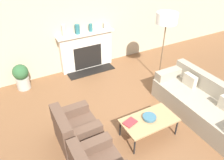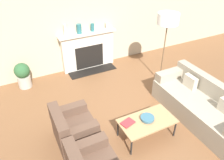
{
  "view_description": "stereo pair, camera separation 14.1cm",
  "coord_description": "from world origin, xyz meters",
  "views": [
    {
      "loc": [
        -2.05,
        -2.42,
        3.3
      ],
      "look_at": [
        0.03,
        1.4,
        0.45
      ],
      "focal_mm": 35.0,
      "sensor_mm": 36.0,
      "label": 1
    },
    {
      "loc": [
        -1.93,
        -2.49,
        3.3
      ],
      "look_at": [
        0.03,
        1.4,
        0.45
      ],
      "focal_mm": 35.0,
      "sensor_mm": 36.0,
      "label": 2
    }
  ],
  "objects": [
    {
      "name": "ground_plane",
      "position": [
        0.0,
        0.0,
        0.0
      ],
      "size": [
        18.0,
        18.0,
        0.0
      ],
      "primitive_type": "plane",
      "color": "brown"
    },
    {
      "name": "wall_back",
      "position": [
        0.0,
        3.11,
        1.45
      ],
      "size": [
        18.0,
        0.06,
        2.9
      ],
      "color": "#BCAD8E",
      "rests_on": "ground_plane"
    },
    {
      "name": "fireplace",
      "position": [
        0.04,
        2.97,
        0.54
      ],
      "size": [
        1.66,
        0.59,
        1.1
      ],
      "color": "beige",
      "rests_on": "ground_plane"
    },
    {
      "name": "couch",
      "position": [
        1.38,
        -0.13,
        0.31
      ],
      "size": [
        0.88,
        2.17,
        0.8
      ],
      "rotation": [
        0.0,
        0.0,
        -1.57
      ],
      "color": "#9E937F",
      "rests_on": "ground_plane"
    },
    {
      "name": "armchair_far",
      "position": [
        -1.27,
        0.41,
        0.31
      ],
      "size": [
        0.74,
        0.8,
        0.77
      ],
      "rotation": [
        0.0,
        0.0,
        1.57
      ],
      "color": "brown",
      "rests_on": "ground_plane"
    },
    {
      "name": "coffee_table",
      "position": [
        0.03,
        -0.09,
        0.37
      ],
      "size": [
        1.06,
        0.59,
        0.4
      ],
      "color": "tan",
      "rests_on": "ground_plane"
    },
    {
      "name": "bowl",
      "position": [
        0.04,
        -0.06,
        0.44
      ],
      "size": [
        0.26,
        0.26,
        0.06
      ],
      "color": "#38667A",
      "rests_on": "coffee_table"
    },
    {
      "name": "book",
      "position": [
        -0.34,
        0.02,
        0.42
      ],
      "size": [
        0.28,
        0.23,
        0.02
      ],
      "rotation": [
        0.0,
        0.0,
        0.28
      ],
      "color": "#9E2D33",
      "rests_on": "coffee_table"
    },
    {
      "name": "floor_lamp",
      "position": [
        1.49,
        1.4,
        1.64
      ],
      "size": [
        0.51,
        0.51,
        1.85
      ],
      "color": "brown",
      "rests_on": "ground_plane"
    },
    {
      "name": "mantel_vase_left",
      "position": [
        -0.55,
        2.98,
        1.26
      ],
      "size": [
        0.09,
        0.09,
        0.32
      ],
      "color": "beige",
      "rests_on": "fireplace"
    },
    {
      "name": "mantel_vase_center_left",
      "position": [
        -0.17,
        2.98,
        1.23
      ],
      "size": [
        0.13,
        0.13,
        0.26
      ],
      "color": "#28666B",
      "rests_on": "fireplace"
    },
    {
      "name": "mantel_vase_center_right",
      "position": [
        0.22,
        2.98,
        1.21
      ],
      "size": [
        0.1,
        0.1,
        0.22
      ],
      "color": "#28666B",
      "rests_on": "fireplace"
    },
    {
      "name": "mantel_vase_right",
      "position": [
        0.68,
        2.98,
        1.19
      ],
      "size": [
        0.12,
        0.12,
        0.17
      ],
      "color": "beige",
      "rests_on": "fireplace"
    },
    {
      "name": "potted_plant",
      "position": [
        -1.84,
        2.76,
        0.36
      ],
      "size": [
        0.39,
        0.39,
        0.68
      ],
      "color": "#B2A899",
      "rests_on": "ground_plane"
    }
  ]
}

